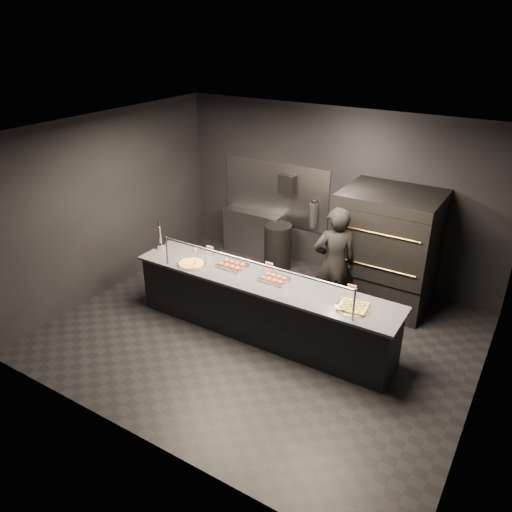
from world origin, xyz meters
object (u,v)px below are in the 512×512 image
object	(u,v)px
fire_extinguisher	(313,215)
round_pizza	(191,264)
worker	(334,264)
prep_shelf	(253,233)
slider_tray_b	(274,279)
service_counter	(262,307)
square_pizza	(353,307)
beer_tap	(160,240)
slider_tray_a	(232,265)
trash_bin	(278,246)
pizza_oven	(387,248)
towel_dispenser	(287,184)

from	to	relation	value
fire_extinguisher	round_pizza	world-z (taller)	fire_extinguisher
round_pizza	worker	world-z (taller)	worker
prep_shelf	slider_tray_b	size ratio (longest dim) A/B	2.79
service_counter	fire_extinguisher	size ratio (longest dim) A/B	8.12
square_pizza	slider_tray_b	bearing A→B (deg)	174.77
beer_tap	square_pizza	bearing A→B (deg)	-1.41
beer_tap	slider_tray_a	size ratio (longest dim) A/B	1.13
prep_shelf	trash_bin	bearing A→B (deg)	-20.35
trash_bin	pizza_oven	bearing A→B (deg)	-4.29
pizza_oven	prep_shelf	bearing A→B (deg)	171.46
beer_tap	trash_bin	distance (m)	2.36
service_counter	trash_bin	distance (m)	2.24
service_counter	worker	xyz separation A→B (m)	(0.67, 1.03, 0.45)
towel_dispenser	fire_extinguisher	distance (m)	0.74
fire_extinguisher	slider_tray_a	bearing A→B (deg)	-96.27
pizza_oven	prep_shelf	xyz separation A→B (m)	(-2.80, 0.42, -0.52)
prep_shelf	round_pizza	world-z (taller)	round_pizza
trash_bin	round_pizza	bearing A→B (deg)	-97.19
towel_dispenser	square_pizza	distance (m)	3.40
slider_tray_b	worker	xyz separation A→B (m)	(0.52, 0.95, -0.03)
pizza_oven	slider_tray_b	bearing A→B (deg)	-119.95
worker	trash_bin	bearing A→B (deg)	-70.53
pizza_oven	slider_tray_a	xyz separation A→B (m)	(-1.80, -1.78, -0.02)
towel_dispenser	trash_bin	distance (m)	1.17
beer_tap	square_pizza	world-z (taller)	beer_tap
prep_shelf	worker	size ratio (longest dim) A/B	0.65
slider_tray_b	beer_tap	bearing A→B (deg)	-179.13
slider_tray_a	round_pizza	bearing A→B (deg)	-154.42
slider_tray_b	square_pizza	size ratio (longest dim) A/B	0.92
prep_shelf	beer_tap	bearing A→B (deg)	-98.76
prep_shelf	square_pizza	world-z (taller)	square_pizza
prep_shelf	round_pizza	distance (m)	2.55
fire_extinguisher	beer_tap	distance (m)	2.84
trash_bin	worker	world-z (taller)	worker
slider_tray_a	worker	size ratio (longest dim) A/B	0.26
slider_tray_b	slider_tray_a	bearing A→B (deg)	176.88
round_pizza	slider_tray_a	xyz separation A→B (m)	(0.57, 0.27, 0.01)
beer_tap	slider_tray_b	bearing A→B (deg)	0.87
beer_tap	square_pizza	distance (m)	3.35
slider_tray_a	worker	xyz separation A→B (m)	(1.27, 0.91, -0.03)
service_counter	slider_tray_a	distance (m)	0.78
service_counter	trash_bin	bearing A→B (deg)	113.37
service_counter	square_pizza	distance (m)	1.48
towel_dispenser	slider_tray_b	xyz separation A→B (m)	(1.05, -2.31, -0.61)
prep_shelf	slider_tray_b	distance (m)	2.89
prep_shelf	slider_tray_b	world-z (taller)	slider_tray_b
pizza_oven	beer_tap	bearing A→B (deg)	-149.56
prep_shelf	slider_tray_a	xyz separation A→B (m)	(1.00, -2.20, 0.50)
pizza_oven	slider_tray_a	world-z (taller)	pizza_oven
worker	round_pizza	bearing A→B (deg)	-4.42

